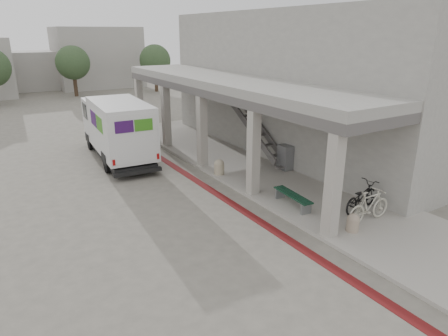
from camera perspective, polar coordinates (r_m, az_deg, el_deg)
ground at (r=14.12m, az=-1.73°, el=-6.34°), size 120.00×120.00×0.00m
bike_lane_stripe at (r=16.16m, az=-2.21°, el=-2.95°), size 0.35×40.00×0.01m
sidewalk at (r=16.29m, az=10.56°, el=-2.89°), size 4.40×28.00×0.12m
transit_building at (r=20.57m, az=8.63°, el=11.39°), size 7.60×17.00×7.00m
distant_backdrop at (r=47.21m, az=-28.11°, el=12.75°), size 28.00×10.00×6.50m
tree_mid at (r=42.02m, az=-20.79°, el=13.87°), size 3.20×3.20×4.80m
tree_right at (r=43.38m, az=-9.82°, el=14.90°), size 3.20×3.20×4.80m
fedex_truck at (r=20.25m, az=-15.05°, el=5.59°), size 2.64×7.07×2.96m
bench at (r=14.42m, az=9.78°, el=-4.18°), size 0.56×1.88×0.43m
bollard_near at (r=13.12m, az=17.94°, el=-7.40°), size 0.39×0.39×0.58m
bollard_far at (r=17.33m, az=-0.70°, el=0.18°), size 0.44×0.44×0.67m
utility_cabinet at (r=18.13m, az=8.80°, el=1.53°), size 0.54×0.69×1.10m
bicycle_black at (r=14.61m, az=19.03°, el=-3.88°), size 1.99×1.01×1.00m
bicycle_cream at (r=13.80m, az=20.05°, el=-5.12°), size 1.84×0.55×1.10m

